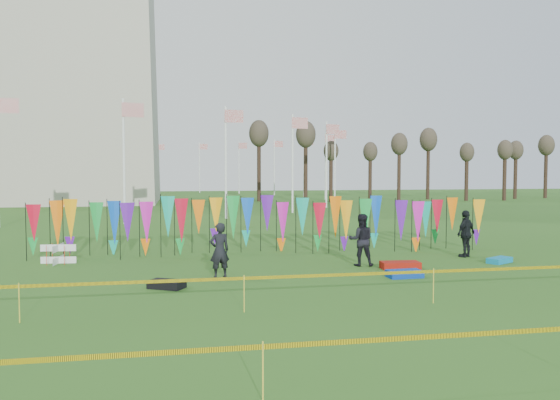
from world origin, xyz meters
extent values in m
plane|color=#285317|center=(0.00, 0.00, 0.00)|extent=(160.00, 160.00, 0.00)
cylinder|color=white|center=(14.00, 48.00, 4.00)|extent=(0.16, 0.16, 8.00)
plane|color=#B01214|center=(14.60, 48.00, 7.30)|extent=(1.40, 0.00, 1.40)
cylinder|color=white|center=(13.05, 55.25, 4.00)|extent=(0.16, 0.16, 8.00)
plane|color=#B01214|center=(13.65, 55.25, 7.30)|extent=(1.40, 0.00, 1.40)
cylinder|color=white|center=(10.25, 62.00, 4.00)|extent=(0.16, 0.16, 8.00)
plane|color=#B01214|center=(10.85, 62.00, 7.30)|extent=(1.40, 0.00, 1.40)
cylinder|color=white|center=(5.80, 67.80, 4.00)|extent=(0.16, 0.16, 8.00)
plane|color=#B01214|center=(6.40, 67.80, 7.30)|extent=(1.40, 0.00, 1.40)
cylinder|color=white|center=(0.00, 72.25, 4.00)|extent=(0.16, 0.16, 8.00)
plane|color=#B01214|center=(0.60, 72.25, 7.30)|extent=(1.40, 0.00, 1.40)
cylinder|color=white|center=(-6.75, 75.05, 4.00)|extent=(0.16, 0.16, 8.00)
plane|color=#B01214|center=(-6.15, 75.05, 7.30)|extent=(1.40, 0.00, 1.40)
cylinder|color=white|center=(-14.00, 76.00, 4.00)|extent=(0.16, 0.16, 8.00)
plane|color=#B01214|center=(-13.40, 76.00, 7.30)|extent=(1.40, 0.00, 1.40)
cylinder|color=white|center=(-21.25, 75.05, 4.00)|extent=(0.16, 0.16, 8.00)
plane|color=#B01214|center=(-20.65, 75.05, 7.30)|extent=(1.40, 0.00, 1.40)
cylinder|color=white|center=(-28.00, 72.25, 4.00)|extent=(0.16, 0.16, 8.00)
plane|color=#B01214|center=(-27.40, 72.25, 7.30)|extent=(1.40, 0.00, 1.40)
plane|color=#B01214|center=(-13.40, 20.00, 7.30)|extent=(1.40, 0.00, 1.40)
cylinder|color=white|center=(-6.75, 20.95, 4.00)|extent=(0.16, 0.16, 8.00)
plane|color=#B01214|center=(-6.15, 20.95, 7.30)|extent=(1.40, 0.00, 1.40)
cylinder|color=white|center=(0.00, 23.75, 4.00)|extent=(0.16, 0.16, 8.00)
plane|color=#B01214|center=(0.60, 23.75, 7.30)|extent=(1.40, 0.00, 1.40)
cylinder|color=white|center=(5.80, 28.20, 4.00)|extent=(0.16, 0.16, 8.00)
plane|color=#B01214|center=(6.40, 28.20, 7.30)|extent=(1.40, 0.00, 1.40)
cylinder|color=white|center=(10.25, 34.00, 4.00)|extent=(0.16, 0.16, 8.00)
plane|color=#B01214|center=(10.85, 34.00, 7.30)|extent=(1.40, 0.00, 1.40)
cylinder|color=white|center=(13.05, 40.75, 4.00)|extent=(0.16, 0.16, 8.00)
plane|color=#B01214|center=(13.65, 40.75, 7.30)|extent=(1.40, 0.00, 1.40)
cylinder|color=black|center=(-9.00, 6.84, 1.14)|extent=(0.03, 0.03, 2.28)
cone|color=red|center=(-8.72, 6.84, 1.40)|extent=(0.64, 0.64, 1.60)
cylinder|color=black|center=(-8.31, 6.84, 1.14)|extent=(0.03, 0.03, 2.28)
cone|color=orange|center=(-8.03, 6.84, 1.40)|extent=(0.64, 0.64, 1.60)
cylinder|color=black|center=(-7.62, 6.84, 1.14)|extent=(0.03, 0.03, 2.28)
cone|color=#FFA00D|center=(-7.34, 6.84, 1.40)|extent=(0.64, 0.64, 1.60)
cylinder|color=black|center=(-6.92, 6.84, 1.14)|extent=(0.03, 0.03, 2.28)
cone|color=green|center=(-6.64, 6.84, 1.40)|extent=(0.64, 0.64, 1.60)
cylinder|color=black|center=(-6.23, 6.84, 1.14)|extent=(0.03, 0.03, 2.28)
cone|color=blue|center=(-5.95, 6.84, 1.40)|extent=(0.64, 0.64, 1.60)
cylinder|color=black|center=(-5.54, 6.84, 1.14)|extent=(0.03, 0.03, 2.28)
cone|color=#5C13A9|center=(-5.26, 6.84, 1.40)|extent=(0.64, 0.64, 1.60)
cylinder|color=black|center=(-4.85, 6.84, 1.14)|extent=(0.03, 0.03, 2.28)
cone|color=#DA18B1|center=(-4.57, 6.84, 1.40)|extent=(0.64, 0.64, 1.60)
cylinder|color=black|center=(-4.15, 6.84, 1.14)|extent=(0.03, 0.03, 2.28)
cone|color=#0BA88A|center=(-3.87, 6.84, 1.40)|extent=(0.64, 0.64, 1.60)
cylinder|color=black|center=(-3.46, 6.84, 1.14)|extent=(0.03, 0.03, 2.28)
cone|color=red|center=(-3.18, 6.84, 1.40)|extent=(0.64, 0.64, 1.60)
cylinder|color=black|center=(-2.77, 6.84, 1.14)|extent=(0.03, 0.03, 2.28)
cone|color=orange|center=(-2.49, 6.84, 1.40)|extent=(0.64, 0.64, 1.60)
cylinder|color=black|center=(-2.08, 6.84, 1.14)|extent=(0.03, 0.03, 2.28)
cone|color=#FFA00D|center=(-1.80, 6.84, 1.40)|extent=(0.64, 0.64, 1.60)
cylinder|color=black|center=(-1.38, 6.84, 1.14)|extent=(0.03, 0.03, 2.28)
cone|color=green|center=(-1.10, 6.84, 1.40)|extent=(0.64, 0.64, 1.60)
cylinder|color=black|center=(-0.69, 6.84, 1.14)|extent=(0.03, 0.03, 2.28)
cone|color=blue|center=(-0.41, 6.84, 1.40)|extent=(0.64, 0.64, 1.60)
cylinder|color=black|center=(0.00, 6.84, 1.14)|extent=(0.03, 0.03, 2.28)
cone|color=#5C13A9|center=(0.28, 6.84, 1.40)|extent=(0.64, 0.64, 1.60)
cylinder|color=black|center=(0.69, 6.84, 1.14)|extent=(0.03, 0.03, 2.28)
cone|color=#DA18B1|center=(0.97, 6.84, 1.40)|extent=(0.64, 0.64, 1.60)
cylinder|color=black|center=(1.38, 6.84, 1.14)|extent=(0.03, 0.03, 2.28)
cone|color=#0BA88A|center=(1.66, 6.84, 1.40)|extent=(0.64, 0.64, 1.60)
cylinder|color=black|center=(2.08, 6.84, 1.14)|extent=(0.03, 0.03, 2.28)
cone|color=red|center=(2.36, 6.84, 1.40)|extent=(0.64, 0.64, 1.60)
cylinder|color=black|center=(2.77, 6.84, 1.14)|extent=(0.03, 0.03, 2.28)
cone|color=orange|center=(3.05, 6.84, 1.40)|extent=(0.64, 0.64, 1.60)
cylinder|color=black|center=(3.46, 6.84, 1.14)|extent=(0.03, 0.03, 2.28)
cone|color=#FFA00D|center=(3.74, 6.84, 1.40)|extent=(0.64, 0.64, 1.60)
cylinder|color=black|center=(4.15, 6.84, 1.14)|extent=(0.03, 0.03, 2.28)
cone|color=green|center=(4.43, 6.84, 1.40)|extent=(0.64, 0.64, 1.60)
cylinder|color=black|center=(4.85, 6.84, 1.14)|extent=(0.03, 0.03, 2.28)
cone|color=blue|center=(5.13, 6.84, 1.40)|extent=(0.64, 0.64, 1.60)
cylinder|color=black|center=(5.54, 6.84, 1.14)|extent=(0.03, 0.03, 2.28)
cone|color=#5C13A9|center=(5.82, 6.84, 1.40)|extent=(0.64, 0.64, 1.60)
cylinder|color=black|center=(6.23, 6.84, 1.14)|extent=(0.03, 0.03, 2.28)
cone|color=#DA18B1|center=(6.51, 6.84, 1.40)|extent=(0.64, 0.64, 1.60)
cylinder|color=black|center=(6.92, 6.84, 1.14)|extent=(0.03, 0.03, 2.28)
cone|color=#0BA88A|center=(7.20, 6.84, 1.40)|extent=(0.64, 0.64, 1.60)
cylinder|color=black|center=(7.62, 6.84, 1.14)|extent=(0.03, 0.03, 2.28)
cone|color=red|center=(7.90, 6.84, 1.40)|extent=(0.64, 0.64, 1.60)
cylinder|color=black|center=(8.31, 6.84, 1.14)|extent=(0.03, 0.03, 2.28)
cone|color=orange|center=(8.59, 6.84, 1.40)|extent=(0.64, 0.64, 1.60)
cylinder|color=black|center=(9.00, 6.84, 1.14)|extent=(0.03, 0.03, 2.28)
cone|color=#FFA00D|center=(9.28, 6.84, 1.40)|extent=(0.64, 0.64, 1.60)
cube|color=yellow|center=(0.00, -2.35, 0.82)|extent=(26.00, 0.01, 0.08)
cylinder|color=yellow|center=(-7.00, -2.35, 0.45)|extent=(0.02, 0.02, 0.90)
cylinder|color=yellow|center=(-2.00, -2.35, 0.45)|extent=(0.02, 0.02, 0.90)
cylinder|color=yellow|center=(3.00, -2.35, 0.45)|extent=(0.02, 0.02, 0.90)
cube|color=yellow|center=(0.00, -7.47, 0.82)|extent=(26.00, 0.01, 0.08)
cylinder|color=yellow|center=(-2.00, -7.47, 0.45)|extent=(0.02, 0.02, 0.90)
cylinder|color=#38261C|center=(6.00, 44.00, 3.20)|extent=(0.44, 0.44, 6.40)
ellipsoid|color=#43392C|center=(6.00, 44.00, 6.56)|extent=(1.92, 1.92, 2.56)
cylinder|color=#38261C|center=(10.00, 44.00, 3.20)|extent=(0.44, 0.44, 6.40)
ellipsoid|color=#43392C|center=(10.00, 44.00, 6.56)|extent=(1.92, 1.92, 2.56)
cylinder|color=#38261C|center=(14.00, 44.00, 3.20)|extent=(0.44, 0.44, 6.40)
ellipsoid|color=#43392C|center=(14.00, 44.00, 6.56)|extent=(1.92, 1.92, 2.56)
cylinder|color=#38261C|center=(18.00, 44.00, 3.20)|extent=(0.44, 0.44, 6.40)
ellipsoid|color=#43392C|center=(18.00, 44.00, 6.56)|extent=(1.92, 1.92, 2.56)
cylinder|color=#38261C|center=(22.00, 44.00, 3.20)|extent=(0.44, 0.44, 6.40)
ellipsoid|color=#43392C|center=(22.00, 44.00, 6.56)|extent=(1.92, 1.92, 2.56)
cylinder|color=#38261C|center=(26.00, 44.00, 3.20)|extent=(0.44, 0.44, 6.40)
ellipsoid|color=#43392C|center=(26.00, 44.00, 6.56)|extent=(1.92, 1.92, 2.56)
cylinder|color=#38261C|center=(30.00, 44.00, 3.20)|extent=(0.44, 0.44, 6.40)
ellipsoid|color=#43392C|center=(30.00, 44.00, 6.56)|extent=(1.92, 1.92, 2.56)
cylinder|color=#38261C|center=(34.00, 44.00, 3.20)|extent=(0.44, 0.44, 6.40)
ellipsoid|color=#43392C|center=(34.00, 44.00, 6.56)|extent=(1.92, 1.92, 2.56)
cylinder|color=#38261C|center=(38.00, 44.00, 3.20)|extent=(0.44, 0.44, 6.40)
ellipsoid|color=#43392C|center=(38.00, 44.00, 6.56)|extent=(1.92, 1.92, 2.56)
cylinder|color=#38261C|center=(42.00, 44.00, 3.20)|extent=(0.44, 0.44, 6.40)
ellipsoid|color=#43392C|center=(42.00, 44.00, 6.56)|extent=(1.92, 1.92, 2.56)
cylinder|color=red|center=(-8.00, 5.43, 0.36)|extent=(0.02, 0.02, 0.72)
cylinder|color=red|center=(-7.38, 5.43, 0.36)|extent=(0.02, 0.02, 0.72)
cylinder|color=red|center=(-8.00, 6.06, 0.36)|extent=(0.02, 0.02, 0.72)
cylinder|color=red|center=(-7.38, 6.06, 0.36)|extent=(0.02, 0.02, 0.72)
imported|color=black|center=(-2.09, 1.97, 0.88)|extent=(0.74, 0.61, 1.76)
imported|color=black|center=(3.05, 3.29, 0.93)|extent=(1.02, 0.76, 1.86)
imported|color=black|center=(7.77, 4.45, 0.93)|extent=(1.25, 1.07, 1.85)
cube|color=#0A38A9|center=(3.71, 1.00, 0.11)|extent=(1.12, 0.62, 0.23)
cube|color=#AA160B|center=(4.20, 2.48, 0.12)|extent=(1.37, 0.71, 0.24)
cube|color=black|center=(-3.71, 0.73, 0.12)|extent=(1.15, 0.99, 0.23)
cube|color=#0D81B8|center=(8.28, 2.95, 0.10)|extent=(1.15, 0.93, 0.20)
camera|label=1|loc=(-3.36, -15.19, 3.37)|focal=35.00mm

